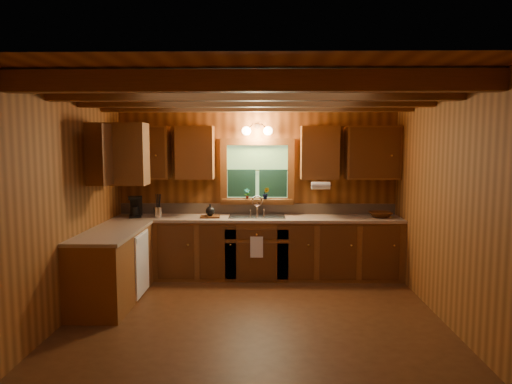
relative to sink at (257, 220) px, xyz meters
The scene contains 20 objects.
room 1.66m from the sink, 90.00° to the right, with size 4.20×4.20×4.20m.
ceiling_beams 2.29m from the sink, 90.00° to the right, with size 4.20×2.54×0.18m.
base_cabinets 0.73m from the sink, 147.14° to the right, with size 4.20×2.22×0.86m.
countertop 0.57m from the sink, 146.97° to the right, with size 4.20×2.24×0.04m.
backsplash 0.31m from the sink, 90.00° to the left, with size 4.20×0.02×0.16m, color #9E846A.
dishwasher_panel 1.79m from the sink, 147.88° to the right, with size 0.02×0.60×0.80m, color white.
upper_cabinets 1.15m from the sink, 162.32° to the right, with size 4.19×1.77×0.78m.
window 0.72m from the sink, 90.00° to the left, with size 1.12×0.08×1.00m.
window_sill 0.34m from the sink, 90.00° to the left, with size 1.06×0.14×0.04m, color brown.
wall_sconce 1.32m from the sink, 90.00° to the left, with size 0.45×0.21×0.17m.
paper_towel_roll 1.06m from the sink, ahead, with size 0.11×0.11×0.27m, color white.
dish_towel 0.48m from the sink, 90.00° to the right, with size 0.18×0.01×0.30m, color white.
sink is the anchor object (origin of this frame).
coffee_maker 1.80m from the sink, behind, with size 0.17×0.22×0.31m.
utensil_crock 1.46m from the sink, behind, with size 0.12×0.12×0.34m.
cutting_board 0.69m from the sink, behind, with size 0.28×0.20×0.02m, color #512A11.
teakettle 0.70m from the sink, behind, with size 0.14×0.14×0.17m.
wicker_basket 1.80m from the sink, ahead, with size 0.34×0.34×0.08m, color #48230C.
potted_plant_left 0.44m from the sink, 128.34° to the left, with size 0.08×0.06×0.16m, color #512A11.
potted_plant_right 0.43m from the sink, 54.26° to the left, with size 0.10×0.08×0.18m, color #512A11.
Camera 1 is at (0.11, -5.16, 1.97)m, focal length 32.59 mm.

